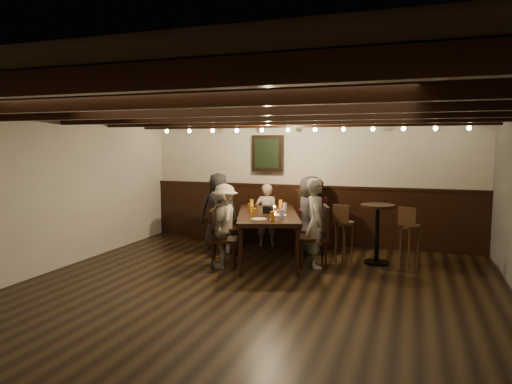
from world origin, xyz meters
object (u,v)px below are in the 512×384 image
at_px(person_bench_centre, 266,215).
at_px(person_left_far, 221,229).
at_px(chair_left_near, 227,237).
at_px(person_bench_left, 218,210).
at_px(person_left_near, 225,219).
at_px(dining_table, 268,217).
at_px(bar_stool_right, 409,246).
at_px(high_top_table, 377,225).
at_px(chair_right_near, 308,238).
at_px(person_right_far, 316,223).
at_px(person_right_near, 310,215).
at_px(chair_left_far, 223,249).
at_px(chair_right_far, 314,248).
at_px(person_bench_right, 315,213).
at_px(bar_stool_left, 344,242).

xyz_separation_m(person_bench_centre, person_left_far, (-0.22, -1.66, 0.00)).
xyz_separation_m(chair_left_near, person_bench_left, (-0.32, 0.37, 0.42)).
height_order(person_left_near, person_left_far, person_left_near).
bearing_deg(dining_table, bar_stool_right, -14.21).
bearing_deg(person_left_far, high_top_table, 94.65).
distance_m(chair_right_near, bar_stool_right, 1.78).
bearing_deg(person_right_far, person_bench_left, 50.71).
relative_size(person_bench_left, person_right_near, 1.02).
distance_m(chair_left_far, chair_right_far, 1.44).
bearing_deg(dining_table, person_bench_right, 45.00).
height_order(chair_left_near, chair_right_near, chair_left_near).
bearing_deg(bar_stool_right, person_right_near, -176.92).
relative_size(person_left_far, bar_stool_right, 1.22).
distance_m(person_left_near, person_left_far, 0.90).
bearing_deg(high_top_table, bar_stool_left, -157.74).
bearing_deg(person_left_far, person_right_near, 120.96).
relative_size(dining_table, chair_right_far, 2.37).
xyz_separation_m(chair_right_near, chair_right_far, (0.29, -0.85, 0.03)).
distance_m(dining_table, chair_left_near, 0.96).
relative_size(chair_right_near, person_left_far, 0.73).
bearing_deg(chair_right_far, chair_left_far, 90.00).
height_order(dining_table, chair_right_near, chair_right_near).
bearing_deg(chair_left_far, person_right_near, 121.49).
bearing_deg(dining_table, person_bench_left, 135.00).
height_order(chair_right_near, person_left_near, person_left_near).
distance_m(dining_table, person_bench_right, 1.28).
height_order(person_bench_right, person_left_far, person_bench_right).
bearing_deg(person_left_near, dining_table, 59.04).
bearing_deg(chair_right_far, bar_stool_left, -71.03).
xyz_separation_m(person_right_near, person_right_far, (0.29, -0.85, 0.01)).
height_order(dining_table, person_bench_centre, person_bench_centre).
xyz_separation_m(chair_right_far, high_top_table, (0.92, 0.53, 0.34)).
bearing_deg(person_bench_right, high_top_table, 127.07).
relative_size(person_left_near, person_right_near, 0.90).
relative_size(chair_left_near, person_left_far, 0.77).
distance_m(person_left_far, person_right_far, 1.50).
relative_size(dining_table, chair_left_near, 2.50).
height_order(dining_table, bar_stool_right, bar_stool_right).
height_order(dining_table, person_left_near, person_left_near).
bearing_deg(chair_right_far, person_bench_right, -7.57).
bearing_deg(person_right_near, chair_right_far, 178.13).
bearing_deg(chair_right_near, person_right_near, -90.00).
bearing_deg(person_right_far, chair_left_far, 90.00).
distance_m(person_bench_left, person_left_far, 1.36).
bearing_deg(bar_stool_right, person_left_near, -160.84).
bearing_deg(person_bench_centre, person_right_near, 141.34).
relative_size(chair_left_near, chair_left_far, 1.02).
bearing_deg(bar_stool_right, high_top_table, -178.20).
distance_m(chair_left_near, person_bench_left, 0.64).
distance_m(person_left_near, high_top_table, 2.61).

